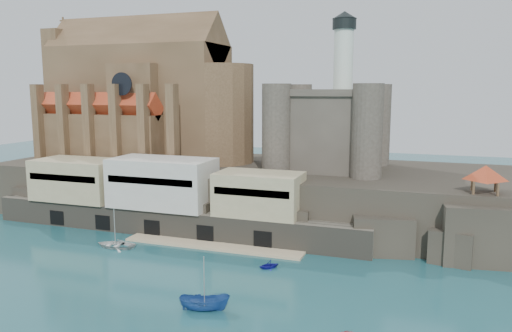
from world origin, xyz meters
The scene contains 10 objects.
ground centered at (0.00, 0.00, 0.00)m, with size 300.00×300.00×0.00m, color #184850.
promontory centered at (-0.19, 39.37, 4.92)m, with size 100.00×36.00×10.00m.
quay centered at (-10.19, 23.07, 6.07)m, with size 70.00×12.00×13.05m.
church centered at (-24.13, 41.85, 22.13)m, with size 47.00×25.93×30.51m.
castle_keep centered at (16.08, 41.08, 18.31)m, with size 21.20×21.20×29.30m.
rock_outcrop centered at (42.00, 25.84, 4.02)m, with size 14.50×10.50×8.70m.
pavilion centered at (42.00, 26.00, 12.73)m, with size 6.40×6.40×5.40m.
boat_2 centered at (10.77, -3.59, 0.00)m, with size 2.21×2.26×5.86m, color #21498D.
boat_6 centered at (-12.66, 12.71, 0.00)m, with size 4.63×1.34×6.48m, color silver.
boat_7 centered at (13.56, 11.77, 0.00)m, with size 2.57×1.57×2.98m, color #15158D.
Camera 1 is at (34.24, -52.43, 25.09)m, focal length 35.00 mm.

